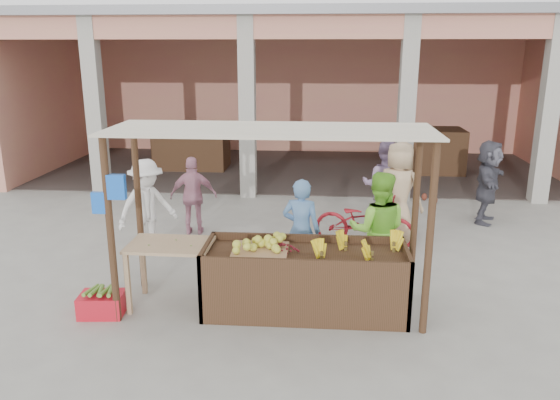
# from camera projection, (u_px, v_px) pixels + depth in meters

# --- Properties ---
(ground) EXTENTS (60.00, 60.00, 0.00)m
(ground) POSITION_uv_depth(u_px,v_px,m) (267.00, 309.00, 7.21)
(ground) COLOR gray
(ground) RESTS_ON ground
(market_building) EXTENTS (14.40, 6.40, 4.20)m
(market_building) POSITION_uv_depth(u_px,v_px,m) (301.00, 71.00, 15.04)
(market_building) COLOR tan
(market_building) RESTS_ON ground
(fruit_stall) EXTENTS (2.60, 0.95, 0.80)m
(fruit_stall) POSITION_uv_depth(u_px,v_px,m) (305.00, 282.00, 7.06)
(fruit_stall) COLOR #452B1B
(fruit_stall) RESTS_ON ground
(stall_awning) EXTENTS (4.09, 1.35, 2.39)m
(stall_awning) POSITION_uv_depth(u_px,v_px,m) (265.00, 162.00, 6.73)
(stall_awning) COLOR #452B1B
(stall_awning) RESTS_ON ground
(banana_heap) EXTENTS (1.06, 0.58, 0.19)m
(banana_heap) POSITION_uv_depth(u_px,v_px,m) (356.00, 248.00, 6.90)
(banana_heap) COLOR yellow
(banana_heap) RESTS_ON fruit_stall
(melon_tray) EXTENTS (0.70, 0.60, 0.19)m
(melon_tray) POSITION_uv_depth(u_px,v_px,m) (260.00, 247.00, 6.95)
(melon_tray) COLOR tan
(melon_tray) RESTS_ON fruit_stall
(berry_heap) EXTENTS (0.44, 0.36, 0.14)m
(berry_heap) POSITION_uv_depth(u_px,v_px,m) (282.00, 247.00, 6.98)
(berry_heap) COLOR maroon
(berry_heap) RESTS_ON fruit_stall
(side_table) EXTENTS (1.09, 0.74, 0.87)m
(side_table) POSITION_uv_depth(u_px,v_px,m) (170.00, 253.00, 7.15)
(side_table) COLOR tan
(side_table) RESTS_ON ground
(papaya_pile) EXTENTS (0.70, 0.40, 0.20)m
(papaya_pile) POSITION_uv_depth(u_px,v_px,m) (169.00, 236.00, 7.09)
(papaya_pile) COLOR #3E802A
(papaya_pile) RESTS_ON side_table
(red_crate) EXTENTS (0.58, 0.44, 0.29)m
(red_crate) POSITION_uv_depth(u_px,v_px,m) (102.00, 304.00, 7.03)
(red_crate) COLOR red
(red_crate) RESTS_ON ground
(plantain_bundle) EXTENTS (0.43, 0.30, 0.09)m
(plantain_bundle) POSITION_uv_depth(u_px,v_px,m) (101.00, 291.00, 6.98)
(plantain_bundle) COLOR olive
(plantain_bundle) RESTS_ON red_crate
(produce_sacks) EXTENTS (0.85, 0.79, 0.64)m
(produce_sacks) POSITION_uv_depth(u_px,v_px,m) (426.00, 189.00, 12.04)
(produce_sacks) COLOR maroon
(produce_sacks) RESTS_ON ground
(vendor_blue) EXTENTS (0.69, 0.56, 1.64)m
(vendor_blue) POSITION_uv_depth(u_px,v_px,m) (301.00, 227.00, 7.91)
(vendor_blue) COLOR #5989C5
(vendor_blue) RESTS_ON ground
(vendor_green) EXTENTS (0.90, 0.58, 1.79)m
(vendor_green) POSITION_uv_depth(u_px,v_px,m) (378.00, 228.00, 7.65)
(vendor_green) COLOR #83DC39
(vendor_green) RESTS_ON ground
(motorcycle) EXTENTS (1.01, 1.89, 0.94)m
(motorcycle) POSITION_uv_depth(u_px,v_px,m) (364.00, 221.00, 9.34)
(motorcycle) COLOR maroon
(motorcycle) RESTS_ON ground
(shopper_a) EXTENTS (1.19, 1.16, 1.73)m
(shopper_a) POSITION_uv_depth(u_px,v_px,m) (147.00, 203.00, 8.96)
(shopper_a) COLOR silver
(shopper_a) RESTS_ON ground
(shopper_b) EXTENTS (0.95, 0.58, 1.54)m
(shopper_b) POSITION_uv_depth(u_px,v_px,m) (193.00, 193.00, 9.93)
(shopper_b) COLOR #BF7D92
(shopper_b) RESTS_ON ground
(shopper_c) EXTENTS (1.14, 1.02, 1.98)m
(shopper_c) POSITION_uv_depth(u_px,v_px,m) (399.00, 187.00, 9.51)
(shopper_c) COLOR tan
(shopper_c) RESTS_ON ground
(shopper_d) EXTENTS (1.18, 1.71, 1.72)m
(shopper_d) POSITION_uv_depth(u_px,v_px,m) (488.00, 180.00, 10.57)
(shopper_d) COLOR #464550
(shopper_d) RESTS_ON ground
(shopper_f) EXTENTS (1.01, 0.73, 1.86)m
(shopper_f) POSITION_uv_depth(u_px,v_px,m) (384.00, 182.00, 10.12)
(shopper_f) COLOR gray
(shopper_f) RESTS_ON ground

